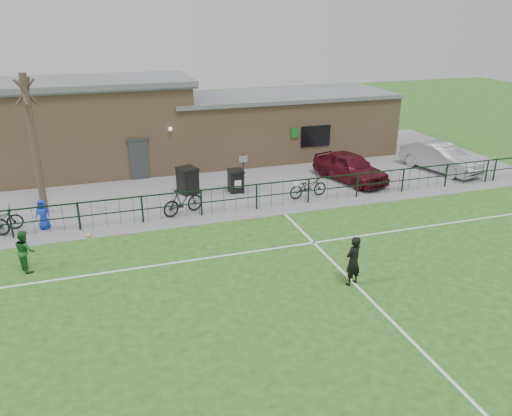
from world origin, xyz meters
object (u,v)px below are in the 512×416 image
object	(u,v)px
car_silver	(441,158)
spectator_child	(43,214)
wheelie_bin_right	(236,181)
sign_post	(243,174)
wheelie_bin_left	(188,181)
car_maroon	(350,167)
bare_tree	(34,146)
outfield_player	(25,251)
bicycle_d	(183,201)
ball_ground	(89,235)
bicycle_e	(308,187)

from	to	relation	value
car_silver	spectator_child	world-z (taller)	car_silver
wheelie_bin_right	sign_post	xyz separation A→B (m)	(0.25, -0.48, 0.49)
wheelie_bin_left	car_maroon	xyz separation A→B (m)	(8.37, -0.73, 0.15)
bare_tree	outfield_player	xyz separation A→B (m)	(-0.20, -5.46, -2.27)
wheelie_bin_right	wheelie_bin_left	bearing A→B (deg)	169.20
sign_post	bicycle_d	world-z (taller)	sign_post
bare_tree	bicycle_d	bearing A→B (deg)	-20.02
car_silver	spectator_child	distance (m)	20.38
wheelie_bin_left	bicycle_d	bearing A→B (deg)	-122.73
car_maroon	sign_post	bearing A→B (deg)	166.30
spectator_child	outfield_player	distance (m)	3.54
car_silver	outfield_player	world-z (taller)	car_silver
car_silver	sign_post	bearing A→B (deg)	166.95
car_maroon	spectator_child	bearing A→B (deg)	170.63
wheelie_bin_left	ball_ground	xyz separation A→B (m)	(-4.67, -3.89, -0.52)
wheelie_bin_right	bicycle_d	xyz separation A→B (m)	(-2.98, -2.15, 0.08)
car_maroon	bicycle_e	world-z (taller)	car_maroon
ball_ground	spectator_child	bearing A→B (deg)	139.89
bare_tree	sign_post	size ratio (longest dim) A/B	3.00
car_maroon	car_silver	distance (m)	5.58
sign_post	bicycle_d	xyz separation A→B (m)	(-3.23, -1.67, -0.41)
car_maroon	bicycle_d	xyz separation A→B (m)	(-9.06, -1.92, -0.16)
bicycle_e	outfield_player	bearing A→B (deg)	99.85
wheelie_bin_right	bicycle_e	xyz separation A→B (m)	(3.03, -1.84, 0.01)
car_maroon	bicycle_d	world-z (taller)	car_maroon
wheelie_bin_right	ball_ground	distance (m)	7.75
ball_ground	bicycle_e	bearing A→B (deg)	8.83
bare_tree	wheelie_bin_left	world-z (taller)	bare_tree
wheelie_bin_right	car_silver	xyz separation A→B (m)	(11.67, -0.18, 0.25)
bicycle_e	outfield_player	world-z (taller)	outfield_player
wheelie_bin_left	car_silver	xyz separation A→B (m)	(13.95, -0.68, 0.16)
bicycle_d	wheelie_bin_right	bearing A→B (deg)	-75.82
bicycle_d	bicycle_e	bearing A→B (deg)	-108.72
car_silver	bicycle_d	distance (m)	14.78
wheelie_bin_right	bicycle_e	size ratio (longest dim) A/B	0.52
sign_post	bicycle_d	size ratio (longest dim) A/B	1.02
car_silver	outfield_player	xyz separation A→B (m)	(-20.62, -5.32, -0.05)
bicycle_d	wheelie_bin_left	bearing A→B (deg)	-36.38
sign_post	spectator_child	size ratio (longest dim) A/B	1.61
bicycle_e	spectator_child	size ratio (longest dim) A/B	1.57
wheelie_bin_right	car_maroon	xyz separation A→B (m)	(6.09, -0.23, 0.24)
car_maroon	spectator_child	size ratio (longest dim) A/B	3.53
wheelie_bin_right	bare_tree	bearing A→B (deg)	-178.26
bicycle_d	bicycle_e	xyz separation A→B (m)	(6.01, 0.30, -0.08)
sign_post	outfield_player	size ratio (longest dim) A/B	1.38
bare_tree	car_maroon	bearing A→B (deg)	-0.72
sign_post	wheelie_bin_right	bearing A→B (deg)	117.30
bare_tree	wheelie_bin_left	distance (m)	6.92
wheelie_bin_right	spectator_child	bearing A→B (deg)	-165.64
sign_post	bicycle_e	distance (m)	3.14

